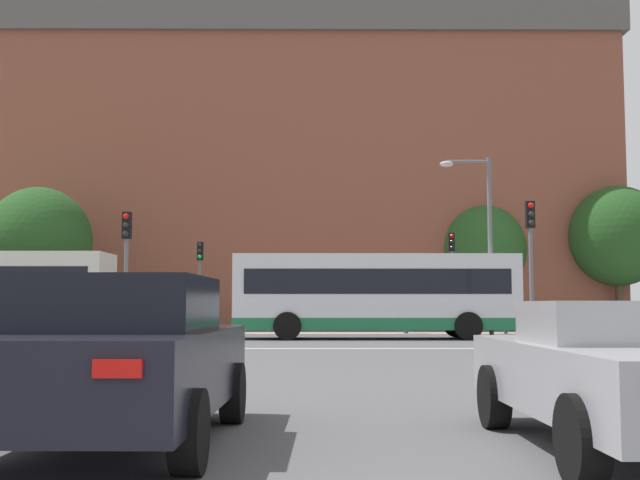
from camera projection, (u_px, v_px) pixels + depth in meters
name	position (u px, v px, depth m)	size (l,w,h in m)	color
stop_line_strip	(325.00, 348.00, 22.93)	(8.82, 0.30, 0.01)	silver
far_pavement	(322.00, 333.00, 35.30)	(69.80, 2.50, 0.01)	#A09B91
brick_civic_building	(297.00, 174.00, 44.89)	(33.59, 11.08, 19.62)	brown
car_saloon_left	(115.00, 358.00, 7.27)	(2.12, 4.30, 1.52)	black
car_roadster_right	(625.00, 374.00, 6.94)	(1.95, 4.27, 1.29)	#9E9EA3
bus_crossing_lead	(375.00, 294.00, 29.64)	(10.37, 2.66, 3.08)	silver
traffic_light_far_right	(452.00, 266.00, 35.01)	(0.26, 0.31, 4.40)	slate
traffic_light_far_left	(200.00, 272.00, 35.06)	(0.26, 0.31, 4.00)	slate
traffic_light_near_left	(126.00, 256.00, 23.56)	(0.26, 0.31, 3.99)	slate
traffic_light_near_right	(531.00, 249.00, 23.68)	(0.26, 0.31, 4.33)	slate
street_lamp_junction	(481.00, 227.00, 29.32)	(1.89, 0.36, 6.68)	slate
pedestrian_waiting	(406.00, 309.00, 34.90)	(0.28, 0.43, 1.81)	#333851
pedestrian_walking_east	(505.00, 311.00, 34.62)	(0.28, 0.43, 1.70)	#333851
pedestrian_walking_west	(203.00, 313.00, 34.70)	(0.41, 0.24, 1.56)	brown
tree_by_building	(618.00, 236.00, 38.86)	(4.63, 4.63, 7.01)	#4C3823
tree_kerbside	(39.00, 242.00, 35.47)	(4.65, 4.65, 6.47)	#4C3823
tree_distant	(483.00, 250.00, 39.85)	(4.25, 4.25, 6.23)	#4C3823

